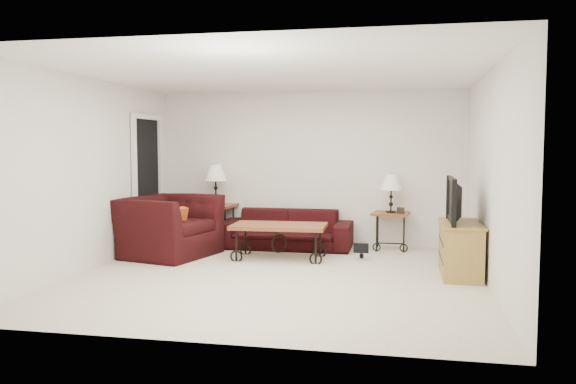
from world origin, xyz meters
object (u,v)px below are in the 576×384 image
(side_table_left, at_px, (216,224))
(tv_stand, at_px, (460,249))
(coffee_table, at_px, (279,242))
(armchair, at_px, (168,226))
(side_table_right, at_px, (391,231))
(backpack, at_px, (362,244))
(television, at_px, (460,200))
(lamp_left, at_px, (216,185))
(lamp_right, at_px, (391,194))
(sofa, at_px, (286,229))

(side_table_left, bearing_deg, tv_stand, -23.90)
(coffee_table, distance_m, armchair, 1.67)
(side_table_right, bearing_deg, side_table_left, 180.00)
(side_table_right, height_order, armchair, armchair)
(side_table_right, bearing_deg, backpack, -115.28)
(coffee_table, distance_m, television, 2.59)
(side_table_right, bearing_deg, television, -62.17)
(coffee_table, relative_size, armchair, 0.99)
(side_table_right, distance_m, tv_stand, 1.89)
(lamp_left, bearing_deg, tv_stand, -23.90)
(side_table_right, xyz_separation_m, coffee_table, (-1.55, -1.07, -0.04))
(side_table_right, xyz_separation_m, backpack, (-0.39, -0.82, -0.08))
(side_table_left, bearing_deg, backpack, -18.55)
(lamp_left, distance_m, backpack, 2.71)
(side_table_right, xyz_separation_m, lamp_left, (-2.85, 0.00, 0.69))
(lamp_right, relative_size, backpack, 1.39)
(lamp_right, relative_size, armchair, 0.44)
(lamp_left, bearing_deg, backpack, -18.55)
(tv_stand, bearing_deg, side_table_left, 156.10)
(sofa, distance_m, coffee_table, 0.90)
(sofa, relative_size, lamp_left, 3.16)
(coffee_table, distance_m, tv_stand, 2.52)
(lamp_left, relative_size, lamp_right, 1.12)
(side_table_right, bearing_deg, sofa, -173.70)
(lamp_right, relative_size, television, 0.59)
(armchair, relative_size, backpack, 3.20)
(tv_stand, height_order, television, television)
(side_table_right, relative_size, tv_stand, 0.53)
(tv_stand, xyz_separation_m, backpack, (-1.28, 0.83, -0.12))
(side_table_right, relative_size, armchair, 0.44)
(lamp_right, bearing_deg, armchair, -160.19)
(side_table_left, relative_size, lamp_left, 1.00)
(lamp_left, xyz_separation_m, armchair, (-0.36, -1.16, -0.55))
(side_table_left, xyz_separation_m, television, (3.72, -1.66, 0.62))
(armchair, xyz_separation_m, backpack, (2.82, 0.33, -0.23))
(sofa, distance_m, lamp_left, 1.41)
(side_table_right, relative_size, backpack, 1.39)
(side_table_left, distance_m, side_table_right, 2.85)
(lamp_left, relative_size, television, 0.66)
(side_table_right, relative_size, lamp_right, 1.00)
(armchair, bearing_deg, side_table_left, -3.37)
(lamp_right, xyz_separation_m, armchair, (-3.21, -1.16, -0.44))
(sofa, xyz_separation_m, lamp_left, (-1.22, 0.18, 0.68))
(side_table_left, distance_m, tv_stand, 4.09)
(side_table_right, height_order, television, television)
(sofa, relative_size, backpack, 4.92)
(side_table_right, xyz_separation_m, television, (0.88, -1.66, 0.65))
(side_table_left, relative_size, side_table_right, 1.12)
(side_table_right, height_order, coffee_table, side_table_right)
(sofa, distance_m, lamp_right, 1.74)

